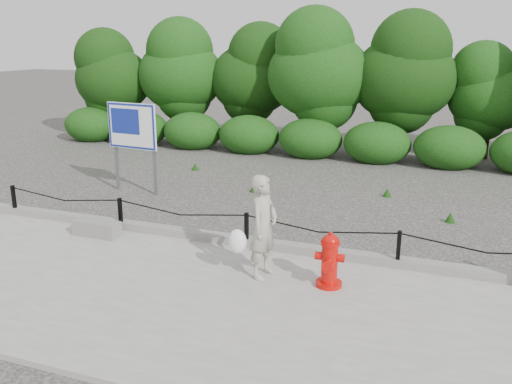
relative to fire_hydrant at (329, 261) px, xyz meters
The scene contains 9 objects.
ground 1.99m from the fire_hydrant, 148.73° to the left, with size 90.00×90.00×0.00m, color #2D2B28.
sidewalk 1.98m from the fire_hydrant, 149.02° to the right, with size 14.00×4.00×0.08m, color gray.
curb 1.99m from the fire_hydrant, 147.49° to the left, with size 14.00×0.22×0.14m, color slate.
chain_barrier 1.94m from the fire_hydrant, 148.73° to the left, with size 10.06×0.06×0.60m.
treeline 10.16m from the fire_hydrant, 96.11° to the left, with size 20.08×3.63×4.91m.
fire_hydrant is the anchor object (origin of this frame).
pedestrian 1.08m from the fire_hydrant, behind, with size 0.71×0.61×1.54m.
concrete_block 4.41m from the fire_hydrant, behind, with size 0.86×0.30×0.28m, color slate.
advertising_sign 6.54m from the fire_hydrant, 147.33° to the left, with size 1.31×0.21×2.09m.
Camera 1 is at (3.18, -7.99, 3.48)m, focal length 38.00 mm.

